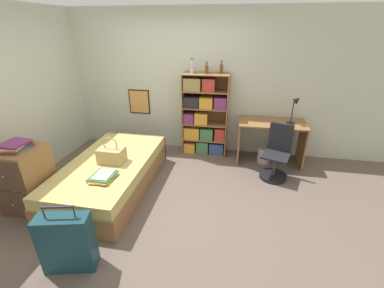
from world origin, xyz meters
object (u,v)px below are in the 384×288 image
object	(u,v)px
bed	(111,174)
bottle_clear	(221,69)
dresser	(26,179)
desk_chair	(276,161)
suitcase	(67,243)
magazine_pile_on_dresser	(16,146)
bookcase	(204,119)
waste_bin	(264,155)
desk_lamp	(296,105)
book_stack_on_bed	(103,176)
desk	(271,135)
bottle_green	(192,67)
handbag	(112,155)
bottle_brown	(207,69)

from	to	relation	value
bed	bottle_clear	distance (m)	2.52
dresser	desk_chair	bearing A→B (deg)	22.95
suitcase	magazine_pile_on_dresser	xyz separation A→B (m)	(-1.12, 0.79, 0.60)
bookcase	waste_bin	bearing A→B (deg)	-9.04
desk_lamp	waste_bin	bearing A→B (deg)	-175.04
book_stack_on_bed	magazine_pile_on_dresser	world-z (taller)	magazine_pile_on_dresser
book_stack_on_bed	desk_lamp	bearing A→B (deg)	34.34
desk_chair	desk	bearing A→B (deg)	96.15
bottle_green	desk	size ratio (longest dim) A/B	0.22
desk_lamp	dresser	bearing A→B (deg)	-151.90
magazine_pile_on_dresser	bookcase	world-z (taller)	bookcase
suitcase	bottle_clear	world-z (taller)	bottle_clear
suitcase	desk	distance (m)	3.51
suitcase	bottle_clear	size ratio (longest dim) A/B	3.62
dresser	bottle_clear	distance (m)	3.38
handbag	bed	bearing A→B (deg)	157.33
bottle_clear	book_stack_on_bed	bearing A→B (deg)	-123.90
bottle_brown	desk_lamp	world-z (taller)	bottle_brown
handbag	bottle_brown	size ratio (longest dim) A/B	2.01
dresser	waste_bin	xyz separation A→B (m)	(3.22, 1.90, -0.30)
handbag	waste_bin	distance (m)	2.65
desk	handbag	bearing A→B (deg)	-150.26
bottle_clear	waste_bin	bearing A→B (deg)	-15.14
bookcase	bottle_clear	bearing A→B (deg)	10.19
bed	dresser	world-z (taller)	dresser
handbag	bottle_brown	distance (m)	2.13
handbag	suitcase	world-z (taller)	handbag
bottle_green	desk_lamp	bearing A→B (deg)	-4.80
suitcase	waste_bin	xyz separation A→B (m)	(2.09, 2.69, -0.18)
bottle_green	bottle_clear	distance (m)	0.51
book_stack_on_bed	desk	world-z (taller)	desk
bed	dresser	xyz separation A→B (m)	(-0.87, -0.64, 0.21)
book_stack_on_bed	magazine_pile_on_dresser	xyz separation A→B (m)	(-1.02, -0.16, 0.43)
desk_chair	handbag	bearing A→B (deg)	-161.51
dresser	waste_bin	bearing A→B (deg)	30.54
dresser	waste_bin	world-z (taller)	dresser
desk_lamp	waste_bin	distance (m)	1.04
desk_lamp	bottle_clear	bearing A→B (deg)	171.08
bed	waste_bin	size ratio (longest dim) A/B	7.35
bed	desk	world-z (taller)	desk
dresser	desk_chair	xyz separation A→B (m)	(3.35, 1.42, -0.15)
bottle_brown	desk_lamp	distance (m)	1.60
waste_bin	bottle_clear	bearing A→B (deg)	164.86
bed	waste_bin	distance (m)	2.66
bottle_green	desk	bearing A→B (deg)	-4.87
book_stack_on_bed	bottle_brown	world-z (taller)	bottle_brown
dresser	bottle_green	distance (m)	3.02
bottle_brown	magazine_pile_on_dresser	bearing A→B (deg)	-135.37
magazine_pile_on_dresser	bottle_green	xyz separation A→B (m)	(1.84, 2.08, 0.70)
desk_chair	suitcase	bearing A→B (deg)	-135.27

